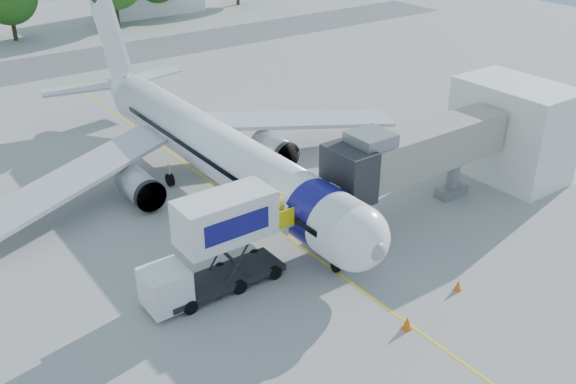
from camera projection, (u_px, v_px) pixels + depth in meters
ground at (246, 207)px, 43.33m from camera, size 160.00×160.00×0.00m
guidance_line at (246, 207)px, 43.33m from camera, size 0.15×70.00×0.01m
taxiway_strip at (48, 66)px, 73.56m from camera, size 120.00×10.00×0.01m
aircraft at (213, 148)px, 44.95m from camera, size 34.17×37.73×11.35m
jet_bridge at (410, 154)px, 40.49m from camera, size 13.90×3.20×6.60m
terminal_stub at (512, 130)px, 46.37m from camera, size 5.00×8.00×7.00m
catering_hiloader at (215, 246)px, 33.75m from camera, size 8.50×2.44×5.50m
ground_tug at (449, 362)px, 28.85m from camera, size 3.71×2.66×1.34m
safety_cone_a at (458, 285)px, 34.77m from camera, size 0.40×0.40×0.64m
safety_cone_b at (407, 323)px, 31.85m from camera, size 0.47×0.47×0.75m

